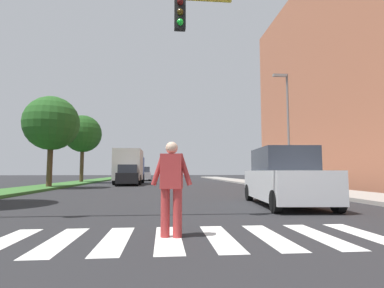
# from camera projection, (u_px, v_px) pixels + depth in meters

# --- Properties ---
(ground_plane) EXTENTS (140.00, 140.00, 0.00)m
(ground_plane) POSITION_uv_depth(u_px,v_px,m) (164.00, 184.00, 27.42)
(ground_plane) COLOR #262628
(crosswalk) EXTENTS (7.65, 2.20, 0.01)m
(crosswalk) POSITION_uv_depth(u_px,v_px,m) (168.00, 239.00, 5.20)
(crosswalk) COLOR silver
(crosswalk) RESTS_ON ground_plane
(median_strip) EXTENTS (2.66, 64.00, 0.15)m
(median_strip) POSITION_uv_depth(u_px,v_px,m) (63.00, 185.00, 24.67)
(median_strip) COLOR #386B2D
(median_strip) RESTS_ON ground_plane
(tree_far) EXTENTS (3.70, 3.70, 6.16)m
(tree_far) POSITION_uv_depth(u_px,v_px,m) (51.00, 123.00, 20.80)
(tree_far) COLOR #4C3823
(tree_far) RESTS_ON median_strip
(tree_distant) EXTENTS (3.68, 3.68, 6.60)m
(tree_distant) POSITION_uv_depth(u_px,v_px,m) (83.00, 134.00, 30.24)
(tree_distant) COLOR #4C3823
(tree_distant) RESTS_ON median_strip
(sidewalk_right) EXTENTS (3.00, 64.00, 0.15)m
(sidewalk_right) POSITION_uv_depth(u_px,v_px,m) (264.00, 184.00, 26.25)
(sidewalk_right) COLOR #9E9991
(sidewalk_right) RESTS_ON ground_plane
(street_lamp_right) EXTENTS (1.02, 0.24, 7.50)m
(street_lamp_right) POSITION_uv_depth(u_px,v_px,m) (287.00, 119.00, 20.00)
(street_lamp_right) COLOR slate
(street_lamp_right) RESTS_ON sidewalk_right
(pedestrian_performer) EXTENTS (0.75, 0.31, 1.69)m
(pedestrian_performer) POSITION_uv_depth(u_px,v_px,m) (172.00, 184.00, 5.40)
(pedestrian_performer) COLOR #B23333
(pedestrian_performer) RESTS_ON ground_plane
(suv_crossing) EXTENTS (2.31, 4.74, 1.97)m
(suv_crossing) POSITION_uv_depth(u_px,v_px,m) (284.00, 178.00, 10.38)
(suv_crossing) COLOR silver
(suv_crossing) RESTS_ON ground_plane
(sedan_midblock) EXTENTS (2.17, 4.54, 1.71)m
(sedan_midblock) POSITION_uv_depth(u_px,v_px,m) (128.00, 176.00, 25.26)
(sedan_midblock) COLOR black
(sedan_midblock) RESTS_ON ground_plane
(sedan_distant) EXTENTS (2.19, 4.64, 1.72)m
(sedan_distant) POSITION_uv_depth(u_px,v_px,m) (143.00, 174.00, 38.15)
(sedan_distant) COLOR #B7B7BC
(sedan_distant) RESTS_ON ground_plane
(truck_box_delivery) EXTENTS (2.40, 6.20, 3.10)m
(truck_box_delivery) POSITION_uv_depth(u_px,v_px,m) (130.00, 166.00, 28.08)
(truck_box_delivery) COLOR navy
(truck_box_delivery) RESTS_ON ground_plane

